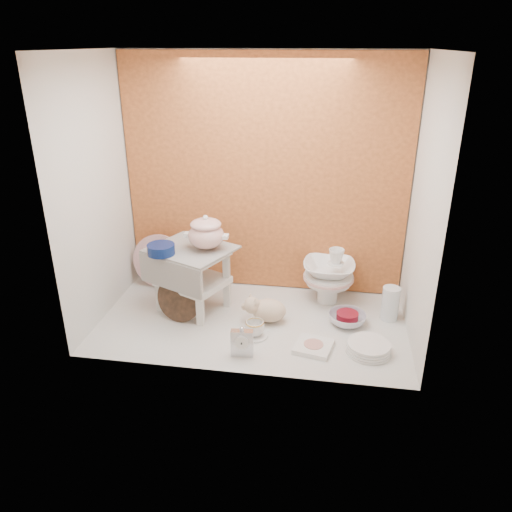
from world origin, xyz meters
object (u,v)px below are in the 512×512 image
(porcelain_tower, at_px, (329,275))
(blue_white_vase, at_px, (178,273))
(soup_tureen, at_px, (206,232))
(mantel_clock, at_px, (242,342))
(crystal_bowl, at_px, (347,319))
(plush_pig, at_px, (269,310))
(floral_platter, at_px, (160,261))
(dinner_plate_stack, at_px, (369,348))
(gold_rim_teacup, at_px, (255,328))
(step_stool, at_px, (193,279))

(porcelain_tower, bearing_deg, blue_white_vase, 178.25)
(soup_tureen, relative_size, mantel_clock, 1.46)
(crystal_bowl, bearing_deg, plush_pig, -174.51)
(mantel_clock, bearing_deg, blue_white_vase, 123.53)
(blue_white_vase, bearing_deg, floral_platter, 176.57)
(floral_platter, bearing_deg, dinner_plate_stack, -23.22)
(gold_rim_teacup, relative_size, porcelain_tower, 0.30)
(gold_rim_teacup, xyz_separation_m, porcelain_tower, (0.39, 0.48, 0.13))
(plush_pig, distance_m, dinner_plate_stack, 0.62)
(porcelain_tower, bearing_deg, plush_pig, -137.34)
(gold_rim_teacup, distance_m, crystal_bowl, 0.56)
(porcelain_tower, bearing_deg, dinner_plate_stack, -66.68)
(gold_rim_teacup, height_order, porcelain_tower, porcelain_tower)
(step_stool, relative_size, blue_white_vase, 2.04)
(step_stool, height_order, dinner_plate_stack, step_stool)
(porcelain_tower, bearing_deg, crystal_bowl, -65.12)
(blue_white_vase, distance_m, plush_pig, 0.74)
(floral_platter, xyz_separation_m, porcelain_tower, (1.12, -0.04, 0.00))
(floral_platter, distance_m, blue_white_vase, 0.15)
(crystal_bowl, relative_size, porcelain_tower, 0.60)
(floral_platter, xyz_separation_m, blue_white_vase, (0.13, -0.01, -0.07))
(plush_pig, bearing_deg, crystal_bowl, 17.23)
(floral_platter, distance_m, dinner_plate_stack, 1.49)
(mantel_clock, relative_size, dinner_plate_stack, 0.71)
(step_stool, bearing_deg, porcelain_tower, 39.26)
(crystal_bowl, bearing_deg, soup_tureen, 176.52)
(gold_rim_teacup, height_order, dinner_plate_stack, gold_rim_teacup)
(blue_white_vase, relative_size, crystal_bowl, 1.03)
(blue_white_vase, bearing_deg, crystal_bowl, -14.85)
(blue_white_vase, xyz_separation_m, mantel_clock, (0.57, -0.71, -0.03))
(plush_pig, xyz_separation_m, porcelain_tower, (0.34, 0.31, 0.11))
(blue_white_vase, relative_size, porcelain_tower, 0.61)
(floral_platter, xyz_separation_m, dinner_plate_stack, (1.36, -0.58, -0.15))
(mantel_clock, distance_m, porcelain_tower, 0.81)
(dinner_plate_stack, bearing_deg, step_stool, 162.82)
(step_stool, distance_m, floral_platter, 0.40)
(dinner_plate_stack, relative_size, crystal_bowl, 1.10)
(floral_platter, xyz_separation_m, gold_rim_teacup, (0.73, -0.52, -0.13))
(soup_tureen, distance_m, porcelain_tower, 0.82)
(step_stool, bearing_deg, floral_platter, 164.12)
(blue_white_vase, bearing_deg, mantel_clock, -51.34)
(mantel_clock, distance_m, dinner_plate_stack, 0.68)
(plush_pig, height_order, dinner_plate_stack, plush_pig)
(blue_white_vase, distance_m, gold_rim_teacup, 0.79)
(plush_pig, relative_size, gold_rim_teacup, 2.39)
(floral_platter, xyz_separation_m, mantel_clock, (0.69, -0.72, -0.10))
(mantel_clock, bearing_deg, soup_tureen, 117.46)
(soup_tureen, bearing_deg, gold_rim_teacup, -38.99)
(gold_rim_teacup, bearing_deg, step_stool, 148.19)
(soup_tureen, height_order, mantel_clock, soup_tureen)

